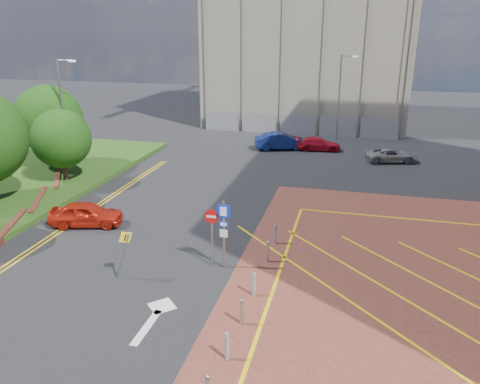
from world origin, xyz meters
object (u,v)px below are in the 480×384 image
at_px(car_blue_back, 281,141).
at_px(sign_cluster, 219,228).
at_px(tree_c, 61,139).
at_px(warning_sign, 124,249).
at_px(tree_d, 48,119).
at_px(car_red_back, 318,144).
at_px(lamp_back, 340,95).
at_px(car_red_left, 86,214).
at_px(lamp_left_far, 64,112).
at_px(car_silver_back, 391,155).

bearing_deg(car_blue_back, sign_cluster, 163.77).
xyz_separation_m(tree_c, warning_sign, (10.18, -11.04, -1.76)).
bearing_deg(warning_sign, tree_d, 133.20).
bearing_deg(car_blue_back, car_red_back, -101.12).
xyz_separation_m(lamp_back, car_red_back, (-1.43, -4.21, -3.79)).
distance_m(tree_c, tree_d, 4.30).
height_order(car_red_left, car_blue_back, car_blue_back).
height_order(lamp_left_far, car_blue_back, lamp_left_far).
height_order(lamp_back, car_blue_back, lamp_back).
xyz_separation_m(lamp_back, car_silver_back, (4.65, -6.62, -3.80)).
xyz_separation_m(warning_sign, car_red_left, (-4.81, 4.82, -0.76)).
distance_m(sign_cluster, car_blue_back, 22.43).
relative_size(warning_sign, car_silver_back, 0.56).
distance_m(warning_sign, car_red_back, 25.55).
height_order(lamp_left_far, lamp_back, lamp_left_far).
xyz_separation_m(car_blue_back, car_red_back, (3.28, 0.43, -0.18)).
xyz_separation_m(tree_d, car_red_back, (19.15, 10.79, -3.30)).
bearing_deg(sign_cluster, car_red_back, 84.11).
bearing_deg(tree_c, tree_d, 135.00).
bearing_deg(tree_c, warning_sign, -47.31).
xyz_separation_m(car_red_left, car_red_back, (10.77, 20.01, -0.09)).
xyz_separation_m(lamp_left_far, sign_cluster, (14.72, -11.02, -2.71)).
distance_m(tree_d, warning_sign, 19.41).
height_order(lamp_left_far, warning_sign, lamp_left_far).
relative_size(lamp_left_far, warning_sign, 3.58).
bearing_deg(tree_d, warning_sign, -46.80).
bearing_deg(sign_cluster, car_silver_back, 67.54).
relative_size(car_red_back, car_silver_back, 0.98).
distance_m(lamp_left_far, lamp_back, 24.46).
bearing_deg(tree_d, lamp_back, 36.09).
height_order(warning_sign, car_silver_back, warning_sign).
relative_size(car_red_left, car_red_back, 0.99).
distance_m(sign_cluster, car_silver_back, 22.12).
relative_size(lamp_back, warning_sign, 3.58).
height_order(lamp_left_far, car_red_back, lamp_left_far).
distance_m(car_blue_back, car_silver_back, 9.57).
relative_size(lamp_left_far, car_red_back, 2.03).
bearing_deg(sign_cluster, tree_c, 146.84).
distance_m(tree_d, lamp_left_far, 2.44).
height_order(tree_c, car_red_left, tree_c).
distance_m(tree_d, car_blue_back, 19.21).
height_order(tree_d, car_red_left, tree_d).
bearing_deg(lamp_left_far, car_blue_back, 39.49).
bearing_deg(car_silver_back, car_red_back, 53.01).
distance_m(tree_d, sign_cluster, 20.74).
bearing_deg(sign_cluster, car_red_left, 161.59).
distance_m(lamp_left_far, warning_sign, 17.42).
distance_m(lamp_left_far, car_red_left, 11.09).
height_order(tree_c, car_red_back, tree_c).
relative_size(tree_c, sign_cluster, 1.53).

